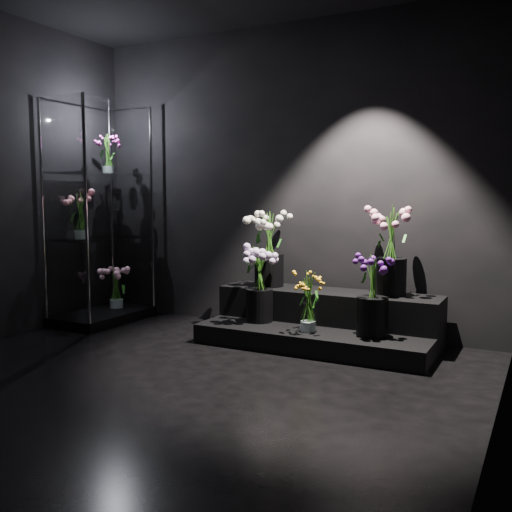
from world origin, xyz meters
The scene contains 13 objects.
floor centered at (0.00, 0.00, 0.00)m, with size 4.00×4.00×0.00m, color black.
wall_back centered at (0.00, 2.00, 1.40)m, with size 4.00×4.00×0.00m, color black.
wall_right centered at (2.00, 0.00, 1.40)m, with size 4.00×4.00×0.00m, color black.
display_riser centered at (0.54, 1.62, 0.18)m, with size 1.92×0.85×0.43m.
display_case centered at (-1.69, 1.39, 1.07)m, with size 0.58×0.97×2.13m.
bouquet_orange_bells centered at (0.54, 1.31, 0.41)m, with size 0.29×0.29×0.48m.
bouquet_lilac centered at (0.02, 1.46, 0.53)m, with size 0.37×0.37×0.64m.
bouquet_purple centered at (1.03, 1.40, 0.50)m, with size 0.34×0.34×0.63m.
bouquet_cream_roses centered at (-0.02, 1.73, 0.81)m, with size 0.52×0.52×0.66m.
bouquet_pink_roses centered at (1.08, 1.76, 0.85)m, with size 0.42×0.42×0.74m.
bouquet_case_pink centered at (-1.75, 1.19, 1.08)m, with size 0.40×0.40×0.48m.
bouquet_case_magenta centered at (-1.69, 1.52, 1.66)m, with size 0.26×0.26×0.39m.
bouquet_case_base_pink centered at (-1.70, 1.60, 0.33)m, with size 0.32×0.32×0.43m.
Camera 1 is at (2.23, -2.85, 1.24)m, focal length 40.00 mm.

